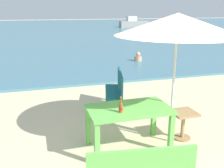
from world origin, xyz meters
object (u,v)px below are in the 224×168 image
Objects in this scene: patio_umbrella at (178,24)px; swimmer_person at (138,57)px; beer_bottle_amber at (121,107)px; bench_teal_center at (116,88)px; picnic_table_green at (129,114)px; boat_fishing_trawler at (134,23)px; side_table_wood at (183,121)px.

patio_umbrella reaches higher than swimmer_person.
beer_bottle_amber reaches higher than bench_teal_center.
boat_fishing_trawler reaches higher than picnic_table_green.
side_table_wood is at bearing 1.79° from picnic_table_green.
boat_fishing_trawler is (11.31, 28.49, -0.28)m from beer_bottle_amber.
picnic_table_green is at bearing -178.21° from side_table_wood.
swimmer_person is at bearing 65.71° from beer_bottle_amber.
patio_umbrella reaches higher than side_table_wood.
picnic_table_green is 1.12× the size of bench_teal_center.
swimmer_person is at bearing 62.73° from bench_teal_center.
picnic_table_green is 0.61× the size of patio_umbrella.
beer_bottle_amber is at bearing -170.83° from patio_umbrella.
bench_teal_center is 5.90m from swimmer_person.
patio_umbrella reaches higher than bench_teal_center.
beer_bottle_amber is 1.40m from side_table_wood.
picnic_table_green is at bearing -100.95° from bench_teal_center.
boat_fishing_trawler is at bearing 68.34° from beer_bottle_amber.
bench_teal_center reaches higher than side_table_wood.
bench_teal_center is (-0.75, 1.75, 0.19)m from side_table_wood.
swimmer_person is 0.11× the size of boat_fishing_trawler.
side_table_wood is 0.14× the size of boat_fishing_trawler.
beer_bottle_amber is 30.65m from boat_fishing_trawler.
bench_teal_center is at bearing 74.41° from beer_bottle_amber.
patio_umbrella is 4.26× the size of side_table_wood.
patio_umbrella is (0.82, 0.00, 1.47)m from picnic_table_green.
bench_teal_center is 28.64m from boat_fishing_trawler.
beer_bottle_amber is 0.21× the size of bench_teal_center.
bench_teal_center is 3.05× the size of swimmer_person.
picnic_table_green is at bearing -179.88° from patio_umbrella.
patio_umbrella is at bearing -107.57° from swimmer_person.
side_table_wood is (1.10, 0.03, -0.30)m from picnic_table_green.
swimmer_person is (3.04, 7.02, -0.41)m from picnic_table_green.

